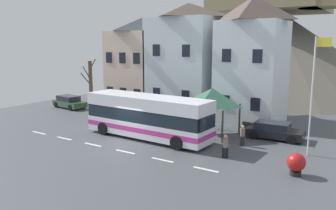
{
  "coord_description": "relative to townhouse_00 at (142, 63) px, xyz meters",
  "views": [
    {
      "loc": [
        15.95,
        -18.44,
        7.22
      ],
      "look_at": [
        0.68,
        5.15,
        2.1
      ],
      "focal_mm": 36.99,
      "sensor_mm": 36.0,
      "label": 1
    }
  ],
  "objects": [
    {
      "name": "transit_bus",
      "position": [
        8.16,
        -10.19,
        -3.27
      ],
      "size": [
        10.34,
        3.0,
        3.24
      ],
      "rotation": [
        0.0,
        0.0,
        -0.03
      ],
      "color": "white",
      "rests_on": "ground_plane"
    },
    {
      "name": "public_bench",
      "position": [
        14.24,
        -4.63,
        -4.44
      ],
      "size": [
        1.41,
        0.48,
        0.87
      ],
      "color": "#473828",
      "rests_on": "ground_plane"
    },
    {
      "name": "bare_tree_00",
      "position": [
        0.35,
        -8.29,
        -2.02
      ],
      "size": [
        1.65,
        1.11,
        5.79
      ],
      "color": "brown",
      "rests_on": "ground_plane"
    },
    {
      "name": "townhouse_01",
      "position": [
        5.88,
        -0.12,
        0.6
      ],
      "size": [
        6.55,
        6.5,
        11.01
      ],
      "color": "silver",
      "rests_on": "ground_plane"
    },
    {
      "name": "townhouse_00",
      "position": [
        0.0,
        0.0,
        0.0
      ],
      "size": [
        5.5,
        6.75,
        9.82
      ],
      "color": "beige",
      "rests_on": "ground_plane"
    },
    {
      "name": "parked_car_00",
      "position": [
        16.3,
        -5.1,
        -4.28
      ],
      "size": [
        4.23,
        2.17,
        1.27
      ],
      "rotation": [
        0.0,
        0.0,
        0.05
      ],
      "color": "black",
      "rests_on": "ground_plane"
    },
    {
      "name": "flagpole",
      "position": [
        19.33,
        -7.84,
        -0.55
      ],
      "size": [
        0.95,
        0.1,
        7.57
      ],
      "color": "silver",
      "rests_on": "ground_plane"
    },
    {
      "name": "townhouse_02",
      "position": [
        12.81,
        -0.75,
        0.68
      ],
      "size": [
        5.35,
        5.25,
        11.17
      ],
      "color": "silver",
      "rests_on": "ground_plane"
    },
    {
      "name": "parked_car_02",
      "position": [
        -6.46,
        -4.98,
        -4.25
      ],
      "size": [
        4.37,
        2.32,
        1.36
      ],
      "rotation": [
        0.0,
        0.0,
        -0.13
      ],
      "color": "#2F5337",
      "rests_on": "ground_plane"
    },
    {
      "name": "pedestrian_00",
      "position": [
        14.95,
        -8.16,
        -4.13
      ],
      "size": [
        0.37,
        0.32,
        1.49
      ],
      "color": "#2D2D38",
      "rests_on": "ground_plane"
    },
    {
      "name": "hilltop_castle",
      "position": [
        7.82,
        21.11,
        2.18
      ],
      "size": [
        36.44,
        36.44,
        21.24
      ],
      "color": "#615B50",
      "rests_on": "ground_plane"
    },
    {
      "name": "ground_plane",
      "position": [
        7.38,
        -12.34,
        -4.94
      ],
      "size": [
        40.0,
        60.0,
        0.07
      ],
      "color": "#484B51"
    },
    {
      "name": "pedestrian_01",
      "position": [
        14.98,
        -11.24,
        -4.1
      ],
      "size": [
        0.36,
        0.34,
        1.52
      ],
      "color": "black",
      "rests_on": "ground_plane"
    },
    {
      "name": "bus_shelter",
      "position": [
        11.8,
        -6.64,
        -1.87
      ],
      "size": [
        3.6,
        3.6,
        3.71
      ],
      "color": "#473D33",
      "rests_on": "ground_plane"
    },
    {
      "name": "harbour_buoy",
      "position": [
        19.43,
        -11.86,
        -4.2
      ],
      "size": [
        1.02,
        1.02,
        1.27
      ],
      "color": "black",
      "rests_on": "ground_plane"
    },
    {
      "name": "parked_car_01",
      "position": [
        0.19,
        -5.12,
        -4.24
      ],
      "size": [
        4.06,
        2.12,
        1.37
      ],
      "rotation": [
        0.0,
        0.0,
        3.19
      ],
      "color": "black",
      "rests_on": "ground_plane"
    }
  ]
}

